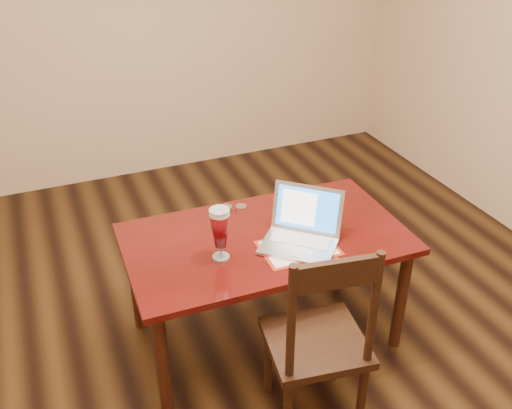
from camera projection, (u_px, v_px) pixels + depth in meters
name	position (u px, v px, depth m)	size (l,w,h in m)	color
ground	(259.00, 362.00, 3.09)	(5.00, 5.00, 0.00)	black
room_shell	(260.00, 33.00, 2.20)	(4.51, 5.01, 2.71)	tan
dining_table	(266.00, 248.00, 2.96)	(1.46, 0.85, 0.95)	#4E0A0A
dining_chair	(319.00, 342.00, 2.54)	(0.49, 0.48, 1.03)	black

